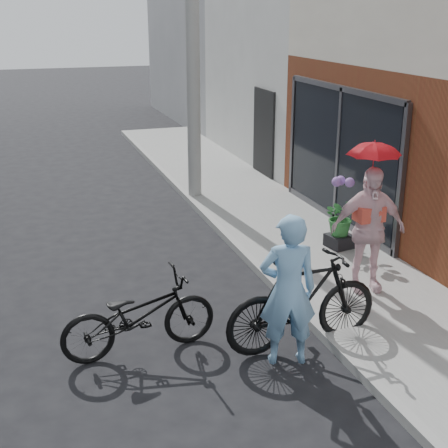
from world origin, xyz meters
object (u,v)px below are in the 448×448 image
bike_right (303,301)px  kimono_woman (368,230)px  planter (340,241)px  officer (288,290)px  utility_pole (192,31)px  bike_left (139,315)px

bike_right → kimono_woman: 1.81m
bike_right → planter: 3.25m
kimono_woman → officer: bearing=-132.8°
utility_pole → bike_right: 7.04m
bike_left → bike_right: (1.90, -0.49, 0.11)m
utility_pole → planter: 5.22m
bike_left → kimono_woman: kimono_woman is taller
planter → utility_pole: bearing=110.7°
officer → kimono_woman: (1.77, 1.25, 0.11)m
utility_pole → bike_left: 7.04m
bike_right → kimono_woman: size_ratio=1.11×
officer → bike_right: (0.32, 0.25, -0.31)m
bike_left → bike_right: 1.96m
bike_left → kimono_woman: bearing=-85.8°
bike_left → kimono_woman: 3.42m
bike_left → bike_right: bearing=-108.9°
kimono_woman → bike_left: bearing=-159.2°
planter → bike_right: bearing=-126.8°
utility_pole → officer: utility_pole is taller
kimono_woman → planter: (0.48, 1.59, -0.79)m
kimono_woman → bike_right: bearing=-133.3°
bike_left → planter: (3.83, 2.09, -0.27)m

